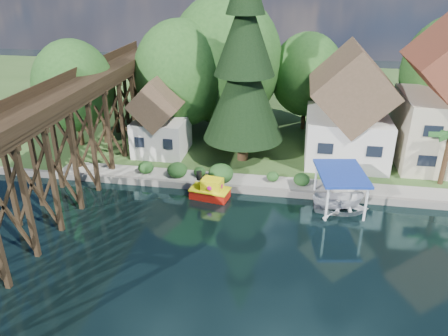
{
  "coord_description": "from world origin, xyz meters",
  "views": [
    {
      "loc": [
        2.08,
        -24.87,
        17.67
      ],
      "look_at": [
        -3.2,
        6.0,
        3.17
      ],
      "focal_mm": 35.0,
      "sensor_mm": 36.0,
      "label": 1
    }
  ],
  "objects_px": {
    "conifer": "(244,67)",
    "tugboat": "(210,190)",
    "house_left": "(349,113)",
    "boat_canopy": "(339,194)",
    "trestle_bridge": "(64,136)",
    "boat_white_a": "(341,207)",
    "shed": "(161,121)"
  },
  "relations": [
    {
      "from": "shed",
      "to": "boat_canopy",
      "type": "distance_m",
      "value": 18.83
    },
    {
      "from": "trestle_bridge",
      "to": "conifer",
      "type": "relative_size",
      "value": 2.37
    },
    {
      "from": "shed",
      "to": "boat_white_a",
      "type": "xyz_separation_m",
      "value": [
        17.14,
        -8.33,
        -3.38
      ]
    },
    {
      "from": "shed",
      "to": "conifer",
      "type": "bearing_deg",
      "value": -3.31
    },
    {
      "from": "boat_white_a",
      "to": "boat_canopy",
      "type": "relative_size",
      "value": 0.77
    },
    {
      "from": "house_left",
      "to": "boat_canopy",
      "type": "distance_m",
      "value": 10.23
    },
    {
      "from": "trestle_bridge",
      "to": "tugboat",
      "type": "bearing_deg",
      "value": 7.4
    },
    {
      "from": "trestle_bridge",
      "to": "boat_white_a",
      "type": "xyz_separation_m",
      "value": [
        22.14,
        1.0,
        -4.9
      ]
    },
    {
      "from": "conifer",
      "to": "boat_canopy",
      "type": "xyz_separation_m",
      "value": [
        8.62,
        -7.48,
        -8.06
      ]
    },
    {
      "from": "house_left",
      "to": "boat_canopy",
      "type": "relative_size",
      "value": 1.97
    },
    {
      "from": "house_left",
      "to": "tugboat",
      "type": "distance_m",
      "value": 15.44
    },
    {
      "from": "house_left",
      "to": "conifer",
      "type": "xyz_separation_m",
      "value": [
        -9.73,
        -1.98,
        4.33
      ]
    },
    {
      "from": "boat_canopy",
      "to": "house_left",
      "type": "bearing_deg",
      "value": 83.35
    },
    {
      "from": "shed",
      "to": "conifer",
      "type": "xyz_separation_m",
      "value": [
        8.27,
        -0.48,
        5.65
      ]
    },
    {
      "from": "shed",
      "to": "conifer",
      "type": "height_order",
      "value": "conifer"
    },
    {
      "from": "boat_canopy",
      "to": "boat_white_a",
      "type": "bearing_deg",
      "value": -56.79
    },
    {
      "from": "boat_white_a",
      "to": "boat_canopy",
      "type": "xyz_separation_m",
      "value": [
        -0.24,
        0.36,
        0.96
      ]
    },
    {
      "from": "conifer",
      "to": "boat_canopy",
      "type": "bearing_deg",
      "value": -40.95
    },
    {
      "from": "shed",
      "to": "conifer",
      "type": "distance_m",
      "value": 10.03
    },
    {
      "from": "shed",
      "to": "boat_canopy",
      "type": "xyz_separation_m",
      "value": [
        16.9,
        -7.96,
        -2.42
      ]
    },
    {
      "from": "tugboat",
      "to": "boat_canopy",
      "type": "bearing_deg",
      "value": -0.73
    },
    {
      "from": "conifer",
      "to": "house_left",
      "type": "bearing_deg",
      "value": 11.5
    },
    {
      "from": "shed",
      "to": "house_left",
      "type": "bearing_deg",
      "value": 4.77
    },
    {
      "from": "boat_white_a",
      "to": "boat_canopy",
      "type": "height_order",
      "value": "boat_canopy"
    },
    {
      "from": "trestle_bridge",
      "to": "conifer",
      "type": "xyz_separation_m",
      "value": [
        13.27,
        8.85,
        4.12
      ]
    },
    {
      "from": "boat_canopy",
      "to": "tugboat",
      "type": "bearing_deg",
      "value": 179.27
    },
    {
      "from": "conifer",
      "to": "tugboat",
      "type": "bearing_deg",
      "value": -103.33
    },
    {
      "from": "conifer",
      "to": "boat_canopy",
      "type": "height_order",
      "value": "conifer"
    },
    {
      "from": "trestle_bridge",
      "to": "tugboat",
      "type": "xyz_separation_m",
      "value": [
        11.53,
        1.5,
        -4.65
      ]
    },
    {
      "from": "trestle_bridge",
      "to": "boat_white_a",
      "type": "relative_size",
      "value": 10.28
    },
    {
      "from": "trestle_bridge",
      "to": "tugboat",
      "type": "height_order",
      "value": "trestle_bridge"
    },
    {
      "from": "conifer",
      "to": "tugboat",
      "type": "relative_size",
      "value": 5.35
    }
  ]
}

